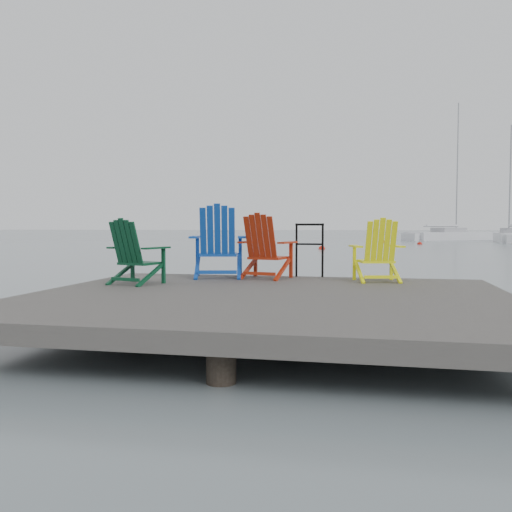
% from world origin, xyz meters
% --- Properties ---
extents(ground, '(400.00, 400.00, 0.00)m').
position_xyz_m(ground, '(0.00, 0.00, 0.00)').
color(ground, slate).
rests_on(ground, ground).
extents(dock, '(6.00, 5.00, 1.40)m').
position_xyz_m(dock, '(0.00, 0.00, 0.35)').
color(dock, '#292624').
rests_on(dock, ground).
extents(handrail, '(0.48, 0.04, 0.90)m').
position_xyz_m(handrail, '(0.25, 2.45, 1.04)').
color(handrail, black).
rests_on(handrail, dock).
extents(chair_green, '(0.86, 0.82, 0.93)m').
position_xyz_m(chair_green, '(-2.13, 0.73, 0.97)').
color(chair_green, '#0B3D23').
rests_on(chair_green, dock).
extents(chair_blue, '(1.07, 1.01, 1.17)m').
position_xyz_m(chair_blue, '(-1.20, 1.95, 1.09)').
color(chair_blue, '#1040A6').
rests_on(chair_blue, dock).
extents(chair_red, '(0.93, 0.88, 1.03)m').
position_xyz_m(chair_red, '(-0.42, 1.97, 1.02)').
color(chair_red, '#A5230C').
rests_on(chair_red, dock).
extents(chair_yellow, '(0.86, 0.81, 0.94)m').
position_xyz_m(chair_yellow, '(1.36, 1.84, 0.98)').
color(chair_yellow, '#FBFF0E').
rests_on(chair_yellow, dock).
extents(sailboat_near, '(2.80, 7.65, 10.44)m').
position_xyz_m(sailboat_near, '(13.11, 43.80, 0.36)').
color(sailboat_near, silver).
rests_on(sailboat_near, ground).
extents(sailboat_mid, '(9.56, 8.45, 13.80)m').
position_xyz_m(sailboat_mid, '(9.25, 49.85, 0.35)').
color(sailboat_mid, silver).
rests_on(sailboat_mid, ground).
extents(buoy_b, '(0.41, 0.41, 0.41)m').
position_xyz_m(buoy_b, '(-1.53, 25.72, 0.00)').
color(buoy_b, red).
rests_on(buoy_b, ground).
extents(buoy_c, '(0.39, 0.39, 0.39)m').
position_xyz_m(buoy_c, '(4.95, 35.75, 0.00)').
color(buoy_c, red).
rests_on(buoy_c, ground).
extents(buoy_d, '(0.40, 0.40, 0.40)m').
position_xyz_m(buoy_d, '(2.54, 40.00, 0.00)').
color(buoy_d, '#F0480E').
rests_on(buoy_d, ground).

